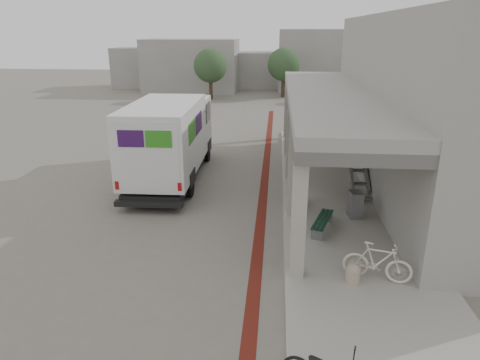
# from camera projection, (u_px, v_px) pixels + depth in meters

# --- Properties ---
(ground) EXTENTS (120.00, 120.00, 0.00)m
(ground) POSITION_uv_depth(u_px,v_px,m) (232.00, 221.00, 15.10)
(ground) COLOR #6B645B
(ground) RESTS_ON ground
(bike_lane_stripe) EXTENTS (0.35, 40.00, 0.01)m
(bike_lane_stripe) POSITION_uv_depth(u_px,v_px,m) (263.00, 201.00, 16.90)
(bike_lane_stripe) COLOR #571911
(bike_lane_stripe) RESTS_ON ground
(sidewalk) EXTENTS (4.40, 28.00, 0.12)m
(sidewalk) POSITION_uv_depth(u_px,v_px,m) (347.00, 224.00, 14.76)
(sidewalk) COLOR gray
(sidewalk) RESTS_ON ground
(transit_building) EXTENTS (7.60, 17.00, 7.00)m
(transit_building) POSITION_uv_depth(u_px,v_px,m) (407.00, 106.00, 17.65)
(transit_building) COLOR gray
(transit_building) RESTS_ON ground
(distant_backdrop) EXTENTS (28.00, 10.00, 6.50)m
(distant_backdrop) POSITION_uv_depth(u_px,v_px,m) (240.00, 65.00, 48.18)
(distant_backdrop) COLOR gray
(distant_backdrop) RESTS_ON ground
(tree_left) EXTENTS (3.20, 3.20, 4.80)m
(tree_left) POSITION_uv_depth(u_px,v_px,m) (210.00, 66.00, 40.79)
(tree_left) COLOR #38281C
(tree_left) RESTS_ON ground
(tree_mid) EXTENTS (3.20, 3.20, 4.80)m
(tree_mid) POSITION_uv_depth(u_px,v_px,m) (284.00, 65.00, 42.09)
(tree_mid) COLOR #38281C
(tree_mid) RESTS_ON ground
(tree_right) EXTENTS (3.20, 3.20, 4.80)m
(tree_right) POSITION_uv_depth(u_px,v_px,m) (369.00, 66.00, 40.50)
(tree_right) COLOR #38281C
(tree_right) RESTS_ON ground
(fedex_truck) EXTENTS (2.79, 8.42, 3.57)m
(fedex_truck) POSITION_uv_depth(u_px,v_px,m) (170.00, 138.00, 18.86)
(fedex_truck) COLOR black
(fedex_truck) RESTS_ON ground
(bench) EXTENTS (0.90, 1.80, 0.41)m
(bench) POSITION_uv_depth(u_px,v_px,m) (322.00, 222.00, 14.04)
(bench) COLOR slate
(bench) RESTS_ON sidewalk
(bollard_near) EXTENTS (0.38, 0.38, 0.57)m
(bollard_near) POSITION_uv_depth(u_px,v_px,m) (353.00, 273.00, 11.11)
(bollard_near) COLOR tan
(bollard_near) RESTS_ON sidewalk
(bollard_far) EXTENTS (0.40, 0.40, 0.60)m
(bollard_far) POSITION_uv_depth(u_px,v_px,m) (301.00, 196.00, 16.22)
(bollard_far) COLOR gray
(bollard_far) RESTS_ON sidewalk
(utility_cabinet) EXTENTS (0.48, 0.60, 0.94)m
(utility_cabinet) POSITION_uv_depth(u_px,v_px,m) (355.00, 204.00, 15.02)
(utility_cabinet) COLOR slate
(utility_cabinet) RESTS_ON sidewalk
(bicycle_cream) EXTENTS (1.86, 0.95, 1.07)m
(bicycle_cream) POSITION_uv_depth(u_px,v_px,m) (378.00, 262.00, 11.16)
(bicycle_cream) COLOR beige
(bicycle_cream) RESTS_ON sidewalk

